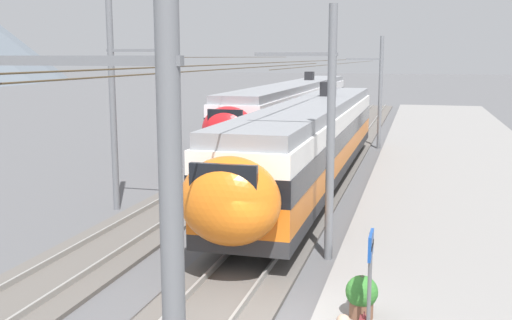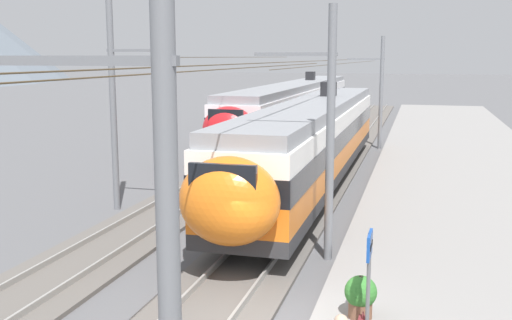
{
  "view_description": "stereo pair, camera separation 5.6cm",
  "coord_description": "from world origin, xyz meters",
  "px_view_note": "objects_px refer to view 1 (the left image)",
  "views": [
    {
      "loc": [
        -11.62,
        -2.79,
        5.79
      ],
      "look_at": [
        7.93,
        2.52,
        2.28
      ],
      "focal_mm": 41.93,
      "sensor_mm": 36.0,
      "label": 1
    },
    {
      "loc": [
        -11.61,
        -2.84,
        5.79
      ],
      "look_at": [
        7.93,
        2.52,
        2.28
      ],
      "focal_mm": 41.93,
      "sensor_mm": 36.0,
      "label": 2
    }
  ],
  "objects_px": {
    "train_near_platform": "(313,139)",
    "catenary_mast_far_side": "(116,100)",
    "catenary_mast_west": "(158,262)",
    "platform_sign": "(370,260)",
    "train_far_track": "(296,104)",
    "catenary_mast_mid": "(325,128)",
    "catenary_mast_east": "(378,90)",
    "potted_plant_by_shelter": "(362,294)"
  },
  "relations": [
    {
      "from": "catenary_mast_west",
      "to": "potted_plant_by_shelter",
      "type": "bearing_deg",
      "value": -12.46
    },
    {
      "from": "train_near_platform",
      "to": "catenary_mast_far_side",
      "type": "distance_m",
      "value": 8.78
    },
    {
      "from": "catenary_mast_east",
      "to": "train_far_track",
      "type": "bearing_deg",
      "value": 46.78
    },
    {
      "from": "train_far_track",
      "to": "potted_plant_by_shelter",
      "type": "height_order",
      "value": "train_far_track"
    },
    {
      "from": "train_far_track",
      "to": "catenary_mast_mid",
      "type": "height_order",
      "value": "catenary_mast_mid"
    },
    {
      "from": "catenary_mast_east",
      "to": "potted_plant_by_shelter",
      "type": "bearing_deg",
      "value": -176.72
    },
    {
      "from": "catenary_mast_east",
      "to": "catenary_mast_far_side",
      "type": "distance_m",
      "value": 20.2
    },
    {
      "from": "catenary_mast_mid",
      "to": "catenary_mast_far_side",
      "type": "relative_size",
      "value": 1.0
    },
    {
      "from": "catenary_mast_west",
      "to": "catenary_mast_far_side",
      "type": "xyz_separation_m",
      "value": [
        14.78,
        8.38,
        0.46
      ]
    },
    {
      "from": "catenary_mast_east",
      "to": "platform_sign",
      "type": "distance_m",
      "value": 27.17
    },
    {
      "from": "catenary_mast_mid",
      "to": "platform_sign",
      "type": "distance_m",
      "value": 5.75
    },
    {
      "from": "catenary_mast_west",
      "to": "catenary_mast_mid",
      "type": "height_order",
      "value": "catenary_mast_mid"
    },
    {
      "from": "catenary_mast_mid",
      "to": "catenary_mast_far_side",
      "type": "distance_m",
      "value": 9.11
    },
    {
      "from": "train_far_track",
      "to": "catenary_mast_far_side",
      "type": "height_order",
      "value": "catenary_mast_far_side"
    },
    {
      "from": "catenary_mast_mid",
      "to": "catenary_mast_far_side",
      "type": "height_order",
      "value": "catenary_mast_far_side"
    },
    {
      "from": "catenary_mast_west",
      "to": "platform_sign",
      "type": "height_order",
      "value": "catenary_mast_west"
    },
    {
      "from": "catenary_mast_west",
      "to": "potted_plant_by_shelter",
      "type": "xyz_separation_m",
      "value": [
        6.84,
        -1.51,
        -2.92
      ]
    },
    {
      "from": "potted_plant_by_shelter",
      "to": "platform_sign",
      "type": "bearing_deg",
      "value": -164.16
    },
    {
      "from": "platform_sign",
      "to": "potted_plant_by_shelter",
      "type": "relative_size",
      "value": 2.27
    },
    {
      "from": "train_near_platform",
      "to": "catenary_mast_east",
      "type": "relative_size",
      "value": 0.62
    },
    {
      "from": "platform_sign",
      "to": "potted_plant_by_shelter",
      "type": "height_order",
      "value": "platform_sign"
    },
    {
      "from": "train_far_track",
      "to": "catenary_mast_mid",
      "type": "bearing_deg",
      "value": -166.99
    },
    {
      "from": "train_near_platform",
      "to": "catenary_mast_west",
      "type": "bearing_deg",
      "value": -174.69
    },
    {
      "from": "train_far_track",
      "to": "train_near_platform",
      "type": "bearing_deg",
      "value": -166.37
    },
    {
      "from": "catenary_mast_mid",
      "to": "potted_plant_by_shelter",
      "type": "height_order",
      "value": "catenary_mast_mid"
    },
    {
      "from": "train_near_platform",
      "to": "catenary_mast_mid",
      "type": "distance_m",
      "value": 9.47
    },
    {
      "from": "train_near_platform",
      "to": "potted_plant_by_shelter",
      "type": "xyz_separation_m",
      "value": [
        -13.52,
        -3.4,
        -1.41
      ]
    },
    {
      "from": "platform_sign",
      "to": "potted_plant_by_shelter",
      "type": "xyz_separation_m",
      "value": [
        0.73,
        0.21,
        -1.03
      ]
    },
    {
      "from": "catenary_mast_west",
      "to": "platform_sign",
      "type": "relative_size",
      "value": 19.81
    },
    {
      "from": "catenary_mast_east",
      "to": "catenary_mast_far_side",
      "type": "relative_size",
      "value": 1.0
    },
    {
      "from": "catenary_mast_west",
      "to": "platform_sign",
      "type": "distance_m",
      "value": 6.63
    },
    {
      "from": "catenary_mast_east",
      "to": "platform_sign",
      "type": "bearing_deg",
      "value": -176.37
    },
    {
      "from": "catenary_mast_west",
      "to": "potted_plant_by_shelter",
      "type": "height_order",
      "value": "catenary_mast_west"
    },
    {
      "from": "catenary_mast_far_side",
      "to": "platform_sign",
      "type": "bearing_deg",
      "value": -130.65
    },
    {
      "from": "catenary_mast_east",
      "to": "platform_sign",
      "type": "height_order",
      "value": "catenary_mast_east"
    },
    {
      "from": "catenary_mast_east",
      "to": "catenary_mast_far_side",
      "type": "bearing_deg",
      "value": 155.49
    },
    {
      "from": "catenary_mast_far_side",
      "to": "potted_plant_by_shelter",
      "type": "relative_size",
      "value": 45.02
    },
    {
      "from": "train_far_track",
      "to": "catenary_mast_far_side",
      "type": "distance_m",
      "value": 24.61
    },
    {
      "from": "train_near_platform",
      "to": "catenary_mast_far_side",
      "type": "xyz_separation_m",
      "value": [
        -5.58,
        6.49,
        1.97
      ]
    },
    {
      "from": "catenary_mast_east",
      "to": "potted_plant_by_shelter",
      "type": "xyz_separation_m",
      "value": [
        -26.32,
        -1.51,
        -2.93
      ]
    },
    {
      "from": "train_near_platform",
      "to": "catenary_mast_east",
      "type": "distance_m",
      "value": 13.02
    },
    {
      "from": "catenary_mast_west",
      "to": "train_far_track",
      "type": "bearing_deg",
      "value": 9.36
    }
  ]
}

